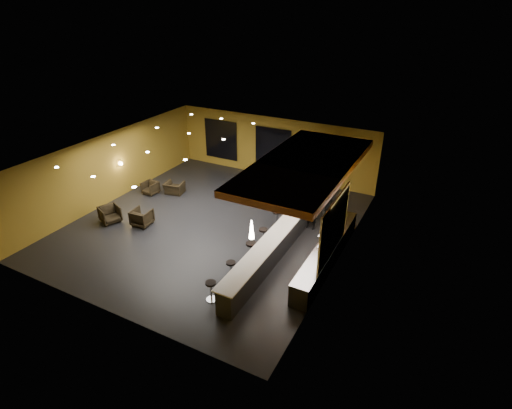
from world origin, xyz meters
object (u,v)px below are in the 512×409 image
at_px(armchair_b, 142,217).
at_px(staff_a, 312,211).
at_px(armchair_c, 150,188).
at_px(staff_c, 339,214).
at_px(armchair_d, 174,188).
at_px(bar_stool_5, 290,207).
at_px(bar_stool_4, 277,217).
at_px(bar_stool_2, 251,249).
at_px(prep_counter, 327,254).
at_px(column, 316,177).
at_px(bar_stool_0, 211,289).
at_px(pendant_2, 305,177).
at_px(pendant_0, 252,229).
at_px(bar_stool_1, 231,268).
at_px(armchair_a, 110,214).
at_px(bar_stool_3, 263,234).
at_px(pendant_1, 282,200).
at_px(staff_b, 329,212).
at_px(bar_counter, 275,246).

bearing_deg(armchair_b, staff_a, -160.00).
xyz_separation_m(staff_a, armchair_b, (-7.05, -3.31, -0.48)).
bearing_deg(armchair_c, staff_c, 10.65).
height_order(armchair_d, bar_stool_5, bar_stool_5).
bearing_deg(bar_stool_5, staff_c, 0.63).
bearing_deg(bar_stool_4, bar_stool_2, -85.66).
xyz_separation_m(prep_counter, armchair_d, (-9.30, 2.37, -0.11)).
xyz_separation_m(prep_counter, armchair_b, (-8.55, -1.00, -0.04)).
bearing_deg(staff_c, bar_stool_2, -119.37).
distance_m(prep_counter, column, 4.75).
distance_m(armchair_c, bar_stool_0, 9.45).
bearing_deg(prep_counter, pendant_2, 128.66).
xyz_separation_m(pendant_0, bar_stool_1, (-0.86, -0.04, -1.88)).
distance_m(armchair_a, bar_stool_4, 7.79).
distance_m(prep_counter, armchair_d, 9.60).
bearing_deg(staff_a, column, 108.40).
xyz_separation_m(staff_a, staff_c, (1.10, 0.50, -0.09)).
height_order(bar_stool_1, bar_stool_4, bar_stool_4).
xyz_separation_m(armchair_a, bar_stool_5, (7.31, 4.27, 0.15)).
height_order(bar_stool_2, bar_stool_3, bar_stool_2).
height_order(pendant_1, staff_b, pendant_1).
bearing_deg(bar_stool_2, pendant_2, 78.94).
height_order(armchair_b, bar_stool_0, armchair_b).
bearing_deg(prep_counter, pendant_0, -128.66).
distance_m(staff_a, armchair_c, 8.95).
xyz_separation_m(bar_stool_3, bar_stool_5, (0.08, 2.69, 0.06)).
bearing_deg(bar_counter, bar_stool_2, -135.65).
height_order(armchair_a, armchair_b, armchair_a).
xyz_separation_m(bar_stool_0, bar_stool_3, (0.01, 4.01, -0.01)).
bearing_deg(column, bar_stool_1, -97.35).
distance_m(bar_stool_1, bar_stool_2, 1.34).
relative_size(column, armchair_b, 4.10).
distance_m(column, armchair_a, 9.90).
distance_m(bar_counter, armchair_c, 8.71).
xyz_separation_m(prep_counter, bar_stool_3, (-2.83, 0.10, 0.05)).
distance_m(pendant_2, staff_c, 2.26).
height_order(armchair_c, bar_stool_5, bar_stool_5).
bearing_deg(bar_stool_2, staff_c, 59.95).
distance_m(column, bar_stool_3, 4.28).
bearing_deg(bar_stool_0, column, 83.97).
height_order(bar_counter, bar_stool_2, bar_counter).
bearing_deg(armchair_c, bar_stool_3, -7.66).
distance_m(column, armchair_d, 7.64).
bearing_deg(bar_stool_5, bar_counter, -77.12).
height_order(bar_counter, column, column).
distance_m(prep_counter, staff_c, 2.86).
bearing_deg(bar_stool_4, pendant_0, -77.25).
relative_size(pendant_1, bar_stool_1, 0.96).
relative_size(staff_b, armchair_c, 2.07).
xyz_separation_m(column, armchair_c, (-8.42, -2.36, -1.41)).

